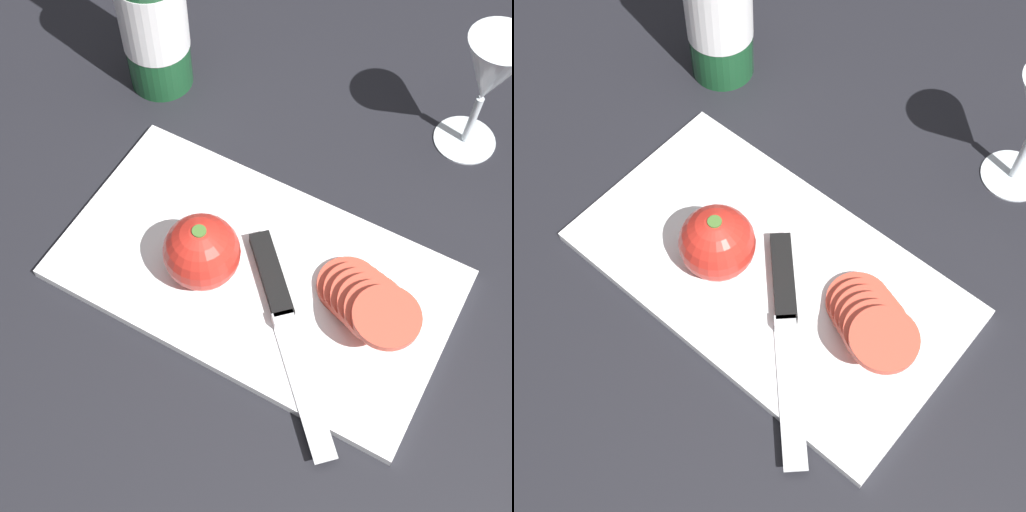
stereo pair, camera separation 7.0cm
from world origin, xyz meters
The scene contains 5 objects.
ground_plane centered at (0.00, 0.00, 0.00)m, with size 3.00×3.00×0.00m, color black.
cutting_board centered at (0.03, 0.00, 0.01)m, with size 0.40×0.22×0.01m.
whole_tomato centered at (0.08, 0.03, 0.05)m, with size 0.08×0.08×0.08m.
knife centered at (0.00, 0.02, 0.02)m, with size 0.18×0.19×0.01m.
tomato_slice_stack_near centered at (-0.08, -0.01, 0.04)m, with size 0.11×0.10×0.05m.
Camera 2 is at (-0.20, 0.27, 0.65)m, focal length 50.00 mm.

